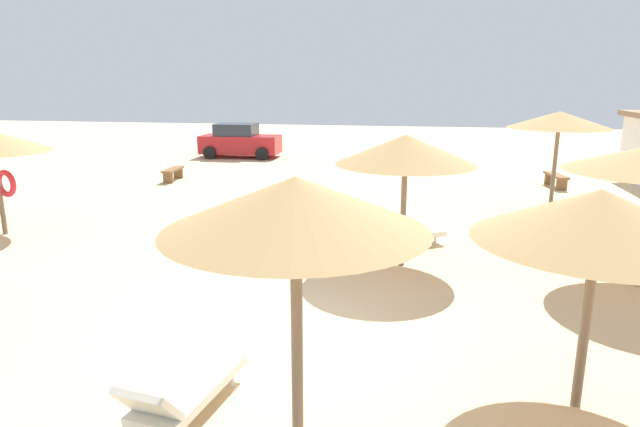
# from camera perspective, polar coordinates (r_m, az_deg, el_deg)

# --- Properties ---
(ground_plane) EXTENTS (80.00, 80.00, 0.00)m
(ground_plane) POSITION_cam_1_polar(r_m,az_deg,el_deg) (8.74, -3.62, -12.36)
(ground_plane) COLOR #DBBA8C
(parasol_1) EXTENTS (2.55, 2.55, 3.00)m
(parasol_1) POSITION_cam_1_polar(r_m,az_deg,el_deg) (5.05, -2.60, 0.83)
(parasol_1) COLOR #75604C
(parasol_1) RESTS_ON ground
(parasol_4) EXTENTS (2.89, 2.89, 2.79)m
(parasol_4) POSITION_cam_1_polar(r_m,az_deg,el_deg) (11.26, 8.98, 6.62)
(parasol_4) COLOR #75604C
(parasol_4) RESTS_ON ground
(parasol_6) EXTENTS (2.79, 2.79, 2.68)m
(parasol_6) POSITION_cam_1_polar(r_m,az_deg,el_deg) (6.82, 27.28, -0.26)
(parasol_6) COLOR #75604C
(parasol_6) RESTS_ON ground
(parasol_7) EXTENTS (2.93, 2.93, 2.98)m
(parasol_7) POSITION_cam_1_polar(r_m,az_deg,el_deg) (17.42, 23.85, 8.96)
(parasol_7) COLOR #75604C
(parasol_7) RESTS_ON ground
(lounger_1) EXTENTS (0.92, 1.93, 0.79)m
(lounger_1) POSITION_cam_1_polar(r_m,az_deg,el_deg) (6.85, -14.11, -17.61)
(lounger_1) COLOR silver
(lounger_1) RESTS_ON ground
(lounger_4) EXTENTS (1.88, 1.57, 0.81)m
(lounger_4) POSITION_cam_1_polar(r_m,az_deg,el_deg) (13.04, 8.87, -2.03)
(lounger_4) COLOR silver
(lounger_4) RESTS_ON ground
(bench_0) EXTENTS (0.51, 1.53, 0.49)m
(bench_0) POSITION_cam_1_polar(r_m,az_deg,el_deg) (22.16, -15.19, 4.24)
(bench_0) COLOR brown
(bench_0) RESTS_ON ground
(bench_1) EXTENTS (0.63, 1.54, 0.49)m
(bench_1) POSITION_cam_1_polar(r_m,az_deg,el_deg) (21.85, 23.56, 3.44)
(bench_1) COLOR brown
(bench_1) RESTS_ON ground
(parked_car) EXTENTS (4.05, 2.07, 1.72)m
(parked_car) POSITION_cam_1_polar(r_m,az_deg,el_deg) (28.28, -8.45, 7.53)
(parked_car) COLOR #B21E23
(parked_car) RESTS_ON ground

